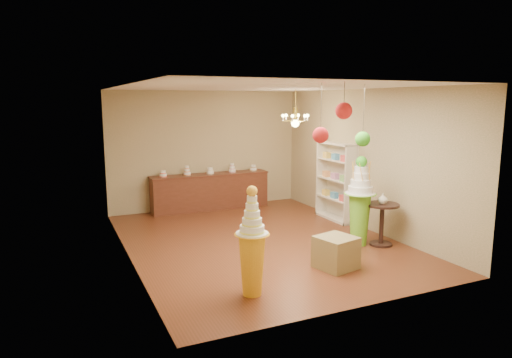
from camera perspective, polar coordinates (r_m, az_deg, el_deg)
name	(u,v)px	position (r m, az deg, el deg)	size (l,w,h in m)	color
floor	(259,241)	(9.14, 0.34, -7.74)	(6.50, 6.50, 0.00)	#572A17
ceiling	(259,87)	(8.72, 0.36, 11.41)	(6.50, 6.50, 0.00)	silver
wall_back	(206,150)	(11.82, -6.24, 3.63)	(5.00, 0.04, 3.00)	tan
wall_front	(364,199)	(6.05, 13.30, -2.39)	(5.00, 0.04, 3.00)	tan
wall_left	(126,175)	(8.10, -15.94, 0.52)	(0.04, 6.50, 3.00)	tan
wall_right	(364,159)	(10.10, 13.37, 2.39)	(0.04, 6.50, 3.00)	tan
pedestal_green	(360,207)	(8.94, 12.84, -3.48)	(0.68, 0.68, 1.72)	#68BA29
pedestal_orange	(252,254)	(6.54, -0.50, -9.38)	(0.60, 0.60, 1.59)	gold
burlap_riser	(336,252)	(7.77, 9.96, -9.02)	(0.59, 0.59, 0.53)	olive
sideboard	(210,191)	(11.71, -5.73, -1.48)	(3.04, 0.54, 1.16)	#502619
shelving_unit	(336,181)	(10.73, 9.96, -0.30)	(0.33, 1.20, 1.80)	beige
round_table	(382,218)	(9.07, 15.46, -4.77)	(0.66, 0.66, 0.82)	black
vase	(383,199)	(8.98, 15.57, -2.37)	(0.19, 0.19, 0.20)	beige
pom_red_left	(321,135)	(6.57, 8.07, 5.46)	(0.23, 0.23, 0.85)	#3B352A
pom_green_mid	(363,139)	(7.27, 13.19, 4.90)	(0.23, 0.23, 0.95)	#3B352A
pom_red_right	(344,111)	(6.27, 10.92, 8.37)	(0.23, 0.23, 0.50)	#3B352A
chandelier	(295,121)	(10.38, 4.93, 7.25)	(0.77, 0.77, 0.85)	gold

